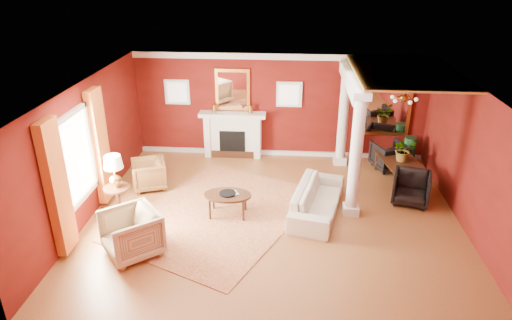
# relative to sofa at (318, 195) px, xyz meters

# --- Properties ---
(ground) EXTENTS (8.00, 8.00, 0.00)m
(ground) POSITION_rel_sofa_xyz_m (-0.95, -0.28, -0.44)
(ground) COLOR brown
(ground) RESTS_ON ground
(room_shell) EXTENTS (8.04, 7.04, 2.92)m
(room_shell) POSITION_rel_sofa_xyz_m (-0.95, -0.28, 1.58)
(room_shell) COLOR #63100D
(room_shell) RESTS_ON ground
(fireplace) EXTENTS (1.85, 0.42, 1.29)m
(fireplace) POSITION_rel_sofa_xyz_m (-2.25, 3.04, 0.21)
(fireplace) COLOR white
(fireplace) RESTS_ON ground
(overmantel_mirror) EXTENTS (0.95, 0.07, 1.15)m
(overmantel_mirror) POSITION_rel_sofa_xyz_m (-2.25, 3.18, 1.46)
(overmantel_mirror) COLOR gold
(overmantel_mirror) RESTS_ON fireplace
(flank_window_left) EXTENTS (0.70, 0.07, 0.70)m
(flank_window_left) POSITION_rel_sofa_xyz_m (-3.80, 3.19, 1.36)
(flank_window_left) COLOR white
(flank_window_left) RESTS_ON room_shell
(flank_window_right) EXTENTS (0.70, 0.07, 0.70)m
(flank_window_right) POSITION_rel_sofa_xyz_m (-0.70, 3.19, 1.36)
(flank_window_right) COLOR white
(flank_window_right) RESTS_ON room_shell
(left_window) EXTENTS (0.21, 2.55, 2.60)m
(left_window) POSITION_rel_sofa_xyz_m (-4.85, -0.88, 0.98)
(left_window) COLOR white
(left_window) RESTS_ON room_shell
(column_front) EXTENTS (0.36, 0.36, 2.80)m
(column_front) POSITION_rel_sofa_xyz_m (0.75, 0.02, 0.99)
(column_front) COLOR white
(column_front) RESTS_ON ground
(column_back) EXTENTS (0.36, 0.36, 2.80)m
(column_back) POSITION_rel_sofa_xyz_m (0.75, 2.72, 0.99)
(column_back) COLOR white
(column_back) RESTS_ON ground
(header_beam) EXTENTS (0.30, 3.20, 0.32)m
(header_beam) POSITION_rel_sofa_xyz_m (0.75, 1.62, 2.18)
(header_beam) COLOR white
(header_beam) RESTS_ON column_front
(amber_ceiling) EXTENTS (2.30, 3.40, 0.04)m
(amber_ceiling) POSITION_rel_sofa_xyz_m (1.90, 1.47, 2.43)
(amber_ceiling) COLOR gold
(amber_ceiling) RESTS_ON room_shell
(dining_mirror) EXTENTS (1.30, 0.07, 1.70)m
(dining_mirror) POSITION_rel_sofa_xyz_m (1.95, 3.17, 1.11)
(dining_mirror) COLOR gold
(dining_mirror) RESTS_ON room_shell
(chandelier) EXTENTS (0.60, 0.62, 0.75)m
(chandelier) POSITION_rel_sofa_xyz_m (1.95, 1.52, 1.81)
(chandelier) COLOR #A57C34
(chandelier) RESTS_ON room_shell
(crown_trim) EXTENTS (8.00, 0.08, 0.16)m
(crown_trim) POSITION_rel_sofa_xyz_m (-0.95, 3.18, 2.38)
(crown_trim) COLOR white
(crown_trim) RESTS_ON room_shell
(base_trim) EXTENTS (8.00, 0.08, 0.12)m
(base_trim) POSITION_rel_sofa_xyz_m (-0.95, 3.18, -0.38)
(base_trim) COLOR white
(base_trim) RESTS_ON ground
(rug) EXTENTS (4.71, 5.24, 0.02)m
(rug) POSITION_rel_sofa_xyz_m (-2.18, -0.23, -0.43)
(rug) COLOR maroon
(rug) RESTS_ON ground
(sofa) EXTENTS (1.14, 2.33, 0.88)m
(sofa) POSITION_rel_sofa_xyz_m (0.00, 0.00, 0.00)
(sofa) COLOR beige
(sofa) RESTS_ON ground
(armchair_leopard) EXTENTS (0.96, 0.98, 0.80)m
(armchair_leopard) POSITION_rel_sofa_xyz_m (-4.07, 0.90, -0.04)
(armchair_leopard) COLOR black
(armchair_leopard) RESTS_ON ground
(armchair_stripe) EXTENTS (1.31, 1.32, 0.99)m
(armchair_stripe) POSITION_rel_sofa_xyz_m (-3.58, -1.82, 0.06)
(armchair_stripe) COLOR tan
(armchair_stripe) RESTS_ON ground
(coffee_table) EXTENTS (1.04, 1.04, 0.52)m
(coffee_table) POSITION_rel_sofa_xyz_m (-1.96, -0.26, 0.04)
(coffee_table) COLOR black
(coffee_table) RESTS_ON ground
(coffee_book) EXTENTS (0.16, 0.09, 0.23)m
(coffee_book) POSITION_rel_sofa_xyz_m (-1.90, -0.25, 0.20)
(coffee_book) COLOR black
(coffee_book) RESTS_ON coffee_table
(side_table) EXTENTS (0.56, 0.56, 1.39)m
(side_table) POSITION_rel_sofa_xyz_m (-4.38, -0.37, 0.49)
(side_table) COLOR black
(side_table) RESTS_ON ground
(dining_table) EXTENTS (0.81, 1.65, 0.88)m
(dining_table) POSITION_rel_sofa_xyz_m (2.17, 1.73, 0.00)
(dining_table) COLOR black
(dining_table) RESTS_ON ground
(dining_chair_near) EXTENTS (0.97, 0.93, 0.82)m
(dining_chair_near) POSITION_rel_sofa_xyz_m (2.17, 0.64, -0.03)
(dining_chair_near) COLOR black
(dining_chair_near) RESTS_ON ground
(dining_chair_far) EXTENTS (0.99, 0.96, 0.80)m
(dining_chair_far) POSITION_rel_sofa_xyz_m (2.01, 2.51, -0.04)
(dining_chair_far) COLOR black
(dining_chair_far) RESTS_ON ground
(green_urn) EXTENTS (0.37, 0.37, 0.88)m
(green_urn) POSITION_rel_sofa_xyz_m (2.55, 2.60, -0.09)
(green_urn) COLOR #143E20
(green_urn) RESTS_ON ground
(potted_plant) EXTENTS (0.63, 0.68, 0.46)m
(potted_plant) POSITION_rel_sofa_xyz_m (2.18, 1.77, 0.67)
(potted_plant) COLOR #26591E
(potted_plant) RESTS_ON dining_table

